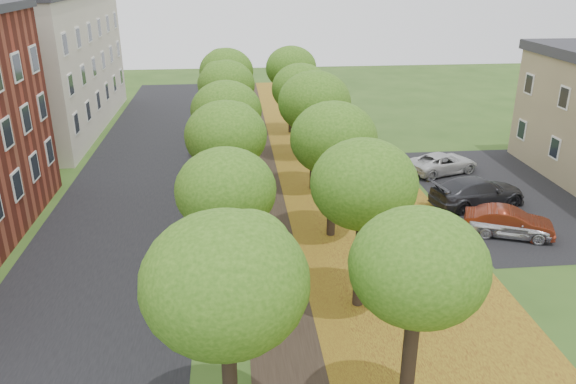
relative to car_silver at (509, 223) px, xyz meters
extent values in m
cube|color=black|center=(-18.50, 3.97, -0.66)|extent=(8.00, 70.00, 0.01)
cube|color=black|center=(-11.00, 3.97, -0.66)|extent=(3.20, 70.00, 0.01)
cube|color=#A38D1E|center=(-6.00, 3.97, -0.66)|extent=(7.50, 70.00, 0.01)
cube|color=black|center=(2.50, 4.97, -0.66)|extent=(9.00, 16.00, 0.01)
cylinder|color=black|center=(-13.20, -11.03, 1.10)|extent=(0.40, 0.40, 3.52)
ellipsoid|color=#2A5712|center=(-13.20, -11.03, 4.08)|extent=(3.77, 3.77, 3.20)
cylinder|color=black|center=(-13.20, -5.03, 1.10)|extent=(0.40, 0.40, 3.52)
ellipsoid|color=#2A5712|center=(-13.20, -5.03, 4.08)|extent=(3.77, 3.77, 3.20)
cylinder|color=black|center=(-13.20, 0.97, 1.10)|extent=(0.40, 0.40, 3.52)
ellipsoid|color=#2A5712|center=(-13.20, 0.97, 4.08)|extent=(3.77, 3.77, 3.20)
cylinder|color=black|center=(-13.20, 6.97, 1.10)|extent=(0.40, 0.40, 3.52)
ellipsoid|color=#2A5712|center=(-13.20, 6.97, 4.08)|extent=(3.77, 3.77, 3.20)
cylinder|color=black|center=(-13.20, 12.97, 1.10)|extent=(0.40, 0.40, 3.52)
ellipsoid|color=#2A5712|center=(-13.20, 12.97, 4.08)|extent=(3.77, 3.77, 3.20)
cylinder|color=black|center=(-13.20, 18.97, 1.10)|extent=(0.40, 0.40, 3.52)
ellipsoid|color=#2A5712|center=(-13.20, 18.97, 4.08)|extent=(3.77, 3.77, 3.20)
cylinder|color=black|center=(-8.40, -11.03, 1.10)|extent=(0.40, 0.40, 3.52)
ellipsoid|color=#2A5712|center=(-8.40, -11.03, 4.08)|extent=(3.77, 3.77, 3.20)
cylinder|color=black|center=(-8.40, -5.03, 1.10)|extent=(0.40, 0.40, 3.52)
ellipsoid|color=#2A5712|center=(-8.40, -5.03, 4.08)|extent=(3.77, 3.77, 3.20)
cylinder|color=black|center=(-8.40, 0.97, 1.10)|extent=(0.40, 0.40, 3.52)
ellipsoid|color=#2A5712|center=(-8.40, 0.97, 4.08)|extent=(3.77, 3.77, 3.20)
cylinder|color=black|center=(-8.40, 6.97, 1.10)|extent=(0.40, 0.40, 3.52)
ellipsoid|color=#2A5712|center=(-8.40, 6.97, 4.08)|extent=(3.77, 3.77, 3.20)
cylinder|color=black|center=(-8.40, 12.97, 1.10)|extent=(0.40, 0.40, 3.52)
ellipsoid|color=#2A5712|center=(-8.40, 12.97, 4.08)|extent=(3.77, 3.77, 3.20)
cylinder|color=black|center=(-8.40, 18.97, 1.10)|extent=(0.40, 0.40, 3.52)
ellipsoid|color=#2A5712|center=(-8.40, 18.97, 4.08)|extent=(3.77, 3.77, 3.20)
cube|color=beige|center=(-28.00, 21.97, 4.34)|extent=(10.00, 20.00, 10.00)
imported|color=silver|center=(0.00, 0.00, 0.00)|extent=(4.20, 2.87, 1.33)
imported|color=maroon|center=(0.00, 0.06, 0.00)|extent=(4.28, 2.80, 1.33)
imported|color=#2F2F34|center=(0.00, 3.70, 0.10)|extent=(5.61, 3.24, 1.53)
imported|color=silver|center=(0.00, 8.87, -0.04)|extent=(4.92, 3.41, 1.25)
camera|label=1|loc=(-12.87, -22.91, 11.29)|focal=35.00mm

